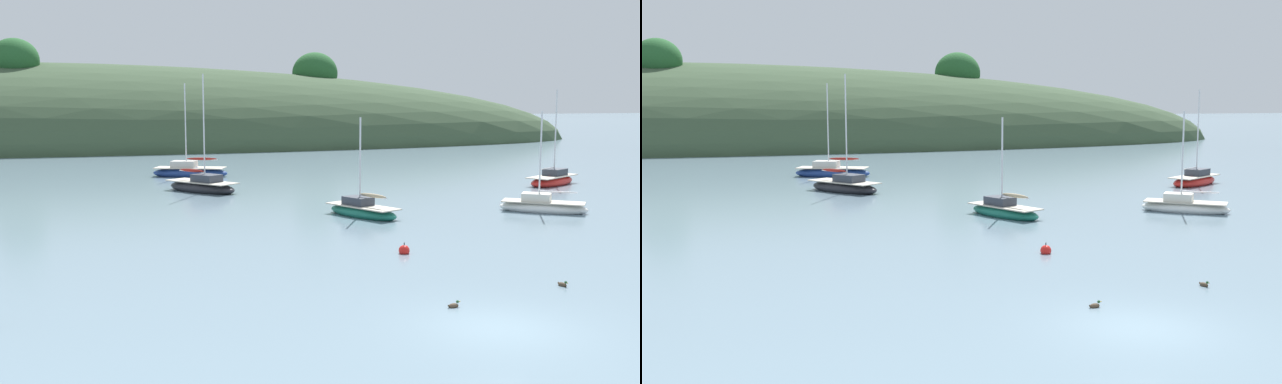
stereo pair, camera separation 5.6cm
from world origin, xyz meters
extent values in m
plane|color=slate|center=(0.00, 0.00, 0.00)|extent=(400.00, 400.00, 0.00)
ellipsoid|color=#235628|center=(14.00, 78.80, 8.93)|extent=(5.95, 5.40, 5.40)
ellipsoid|color=#235628|center=(-21.93, 74.00, 10.03)|extent=(5.44, 4.95, 4.95)
ellipsoid|color=#196B56|center=(2.02, 18.94, 0.20)|extent=(3.47, 4.77, 0.73)
cube|color=beige|center=(2.02, 18.94, 0.53)|extent=(3.19, 4.39, 0.06)
cube|color=#333842|center=(1.85, 19.26, 0.76)|extent=(1.57, 1.76, 0.46)
cylinder|color=silver|center=(1.92, 19.14, 2.82)|extent=(0.09, 0.09, 4.58)
cylinder|color=silver|center=(2.36, 18.29, 1.11)|extent=(0.94, 1.74, 0.07)
ellipsoid|color=tan|center=(2.36, 18.29, 1.16)|extent=(1.02, 1.73, 0.20)
ellipsoid|color=#232328|center=(-5.13, 31.04, 0.24)|extent=(4.95, 5.48, 0.89)
cube|color=beige|center=(-5.13, 31.04, 0.64)|extent=(4.56, 5.05, 0.06)
cube|color=#333842|center=(-4.85, 30.70, 0.90)|extent=(2.07, 2.15, 0.51)
cylinder|color=silver|center=(-4.96, 30.83, 4.10)|extent=(0.09, 0.09, 6.91)
cylinder|color=silver|center=(-5.69, 31.73, 1.27)|extent=(1.52, 1.85, 0.07)
ellipsoid|color=maroon|center=(-5.69, 31.73, 1.32)|extent=(1.56, 1.86, 0.20)
ellipsoid|color=red|center=(18.89, 28.89, 0.23)|extent=(5.30, 4.33, 0.83)
cube|color=beige|center=(18.89, 28.89, 0.60)|extent=(4.88, 3.98, 0.06)
cube|color=#333842|center=(19.24, 29.12, 0.85)|extent=(2.02, 1.87, 0.49)
cylinder|color=silver|center=(19.11, 29.03, 3.60)|extent=(0.09, 0.09, 5.99)
cylinder|color=silver|center=(18.20, 28.43, 1.21)|extent=(1.86, 1.26, 0.07)
ellipsoid|color=navy|center=(-5.17, 40.43, 0.25)|extent=(6.11, 3.75, 0.93)
cube|color=beige|center=(-5.17, 40.43, 0.67)|extent=(5.62, 3.45, 0.06)
cube|color=beige|center=(-5.60, 40.58, 0.93)|extent=(2.17, 1.81, 0.52)
cylinder|color=silver|center=(-5.44, 40.52, 3.88)|extent=(0.09, 0.09, 6.42)
cylinder|color=silver|center=(-4.29, 40.12, 1.31)|extent=(2.32, 0.86, 0.07)
ellipsoid|color=maroon|center=(-4.29, 40.12, 1.36)|extent=(2.27, 0.95, 0.20)
ellipsoid|color=white|center=(11.86, 18.02, 0.20)|extent=(4.67, 4.00, 0.74)
cube|color=beige|center=(11.86, 18.02, 0.54)|extent=(4.29, 3.68, 0.06)
cube|color=silver|center=(11.56, 18.24, 0.77)|extent=(1.80, 1.70, 0.46)
cylinder|color=silver|center=(11.67, 18.16, 2.96)|extent=(0.09, 0.09, 4.85)
cylinder|color=silver|center=(12.45, 17.58, 1.12)|extent=(1.61, 1.20, 0.07)
sphere|color=red|center=(0.88, 9.72, 0.12)|extent=(0.44, 0.44, 0.44)
cylinder|color=black|center=(0.88, 9.72, 0.39)|extent=(0.04, 0.04, 0.10)
ellipsoid|color=#473828|center=(4.16, 3.60, 0.04)|extent=(0.25, 0.37, 0.16)
sphere|color=#1E4723|center=(4.19, 3.46, 0.16)|extent=(0.09, 0.09, 0.09)
cone|color=gold|center=(4.20, 3.40, 0.15)|extent=(0.05, 0.05, 0.04)
cone|color=#473828|center=(4.12, 3.75, 0.08)|extent=(0.09, 0.09, 0.08)
ellipsoid|color=#473828|center=(-0.37, 2.13, 0.04)|extent=(0.37, 0.24, 0.16)
sphere|color=#1E4723|center=(-0.23, 2.16, 0.16)|extent=(0.09, 0.09, 0.09)
cone|color=gold|center=(-0.17, 2.18, 0.15)|extent=(0.05, 0.04, 0.04)
cone|color=#473828|center=(-0.52, 2.10, 0.08)|extent=(0.09, 0.08, 0.08)
camera|label=1|loc=(-9.53, -18.18, 6.30)|focal=42.67mm
camera|label=2|loc=(-9.47, -18.20, 6.30)|focal=42.67mm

